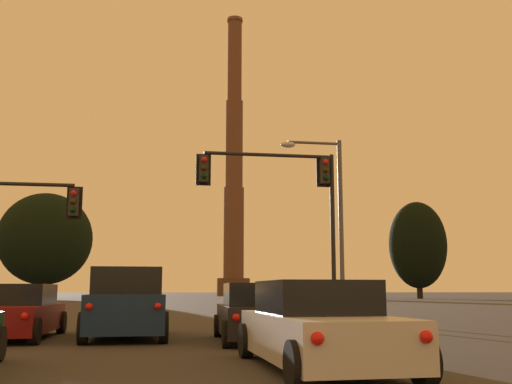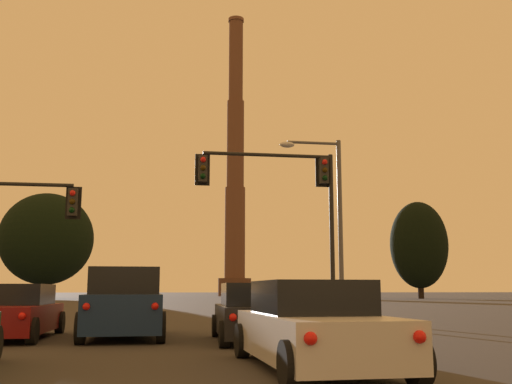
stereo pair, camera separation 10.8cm
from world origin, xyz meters
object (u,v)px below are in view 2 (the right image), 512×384
sedan_left_lane_front (14,313)px  traffic_light_overhead_right (288,192)px  hatchback_right_lane_front (254,315)px  smokestack (235,183)px  suv_center_lane_front (125,304)px  street_lamp (330,207)px  sedan_right_lane_second (313,327)px

sedan_left_lane_front → traffic_light_overhead_right: bearing=34.1°
hatchback_right_lane_front → smokestack: (12.63, 107.50, 22.81)m
suv_center_lane_front → smokestack: size_ratio=0.08×
sedan_left_lane_front → suv_center_lane_front: (2.87, -0.08, 0.23)m
suv_center_lane_front → sedan_left_lane_front: bearing=177.4°
sedan_left_lane_front → suv_center_lane_front: size_ratio=0.96×
street_lamp → smokestack: smokestack is taller
sedan_left_lane_front → traffic_light_overhead_right: size_ratio=0.71×
street_lamp → hatchback_right_lane_front: bearing=-116.6°
hatchback_right_lane_front → street_lamp: street_lamp is taller
traffic_light_overhead_right → street_lamp: (2.23, 1.82, -0.32)m
suv_center_lane_front → sedan_right_lane_second: bearing=-65.4°
suv_center_lane_front → traffic_light_overhead_right: bearing=44.3°
sedan_left_lane_front → sedan_right_lane_second: bearing=-48.5°
hatchback_right_lane_front → traffic_light_overhead_right: traffic_light_overhead_right is taller
suv_center_lane_front → street_lamp: bearing=42.7°
smokestack → traffic_light_overhead_right: bearing=-95.8°
sedan_left_lane_front → hatchback_right_lane_front: bearing=-17.2°
hatchback_right_lane_front → street_lamp: 11.45m
hatchback_right_lane_front → traffic_light_overhead_right: 9.27m
sedan_left_lane_front → sedan_right_lane_second: same height
traffic_light_overhead_right → smokestack: 101.94m
sedan_left_lane_front → sedan_right_lane_second: (6.30, -7.22, 0.00)m
hatchback_right_lane_front → street_lamp: size_ratio=0.54×
suv_center_lane_front → traffic_light_overhead_right: size_ratio=0.74×
suv_center_lane_front → traffic_light_overhead_right: 9.27m
sedan_left_lane_front → smokestack: 109.62m
suv_center_lane_front → traffic_light_overhead_right: (5.82, 5.88, 4.18)m
sedan_right_lane_second → suv_center_lane_front: bearing=114.0°
hatchback_right_lane_front → suv_center_lane_front: size_ratio=0.84×
traffic_light_overhead_right → smokestack: (10.07, 99.76, 18.40)m
hatchback_right_lane_front → traffic_light_overhead_right: size_ratio=0.63×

